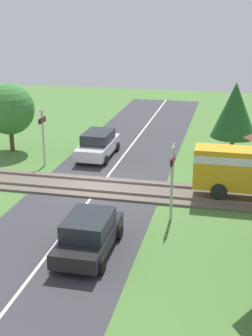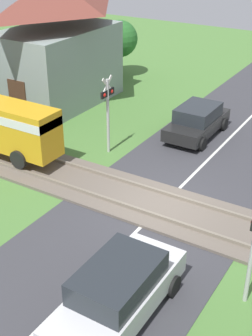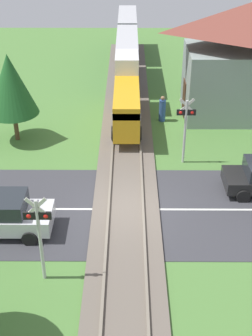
# 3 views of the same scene
# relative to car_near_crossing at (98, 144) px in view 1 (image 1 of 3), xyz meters

# --- Properties ---
(ground_plane) EXTENTS (60.00, 60.00, 0.00)m
(ground_plane) POSITION_rel_car_near_crossing_xyz_m (5.03, 1.44, -0.82)
(ground_plane) COLOR #4C7A38
(road_surface) EXTENTS (48.00, 6.40, 0.02)m
(road_surface) POSITION_rel_car_near_crossing_xyz_m (5.03, 1.44, -0.81)
(road_surface) COLOR #38383D
(road_surface) RESTS_ON ground_plane
(track_bed) EXTENTS (2.80, 48.00, 0.24)m
(track_bed) POSITION_rel_car_near_crossing_xyz_m (5.03, 1.44, -0.75)
(track_bed) COLOR #665B51
(track_bed) RESTS_ON ground_plane
(car_near_crossing) EXTENTS (4.37, 1.87, 1.59)m
(car_near_crossing) POSITION_rel_car_near_crossing_xyz_m (0.00, 0.00, 0.00)
(car_near_crossing) COLOR silver
(car_near_crossing) RESTS_ON ground_plane
(car_far_side) EXTENTS (3.97, 1.88, 1.48)m
(car_far_side) POSITION_rel_car_near_crossing_xyz_m (11.34, 2.88, -0.05)
(car_far_side) COLOR black
(car_far_side) RESTS_ON ground_plane
(crossing_signal_west_approach) EXTENTS (0.90, 0.18, 3.37)m
(crossing_signal_west_approach) POSITION_rel_car_near_crossing_xyz_m (2.23, -2.58, 1.32)
(crossing_signal_west_approach) COLOR #B7B7B7
(crossing_signal_west_approach) RESTS_ON ground_plane
(crossing_signal_east_approach) EXTENTS (0.90, 0.18, 3.37)m
(crossing_signal_east_approach) POSITION_rel_car_near_crossing_xyz_m (7.82, 5.46, 1.32)
(crossing_signal_east_approach) COLOR #B7B7B7
(crossing_signal_east_approach) RESTS_ON ground_plane
(tree_roadside_hedge) EXTENTS (2.62, 2.62, 4.68)m
(tree_roadside_hedge) POSITION_rel_car_near_crossing_xyz_m (-0.85, 7.88, 2.27)
(tree_roadside_hedge) COLOR brown
(tree_roadside_hedge) RESTS_ON ground_plane
(tree_beyond_track) EXTENTS (3.11, 3.11, 4.23)m
(tree_beyond_track) POSITION_rel_car_near_crossing_xyz_m (-0.04, -5.68, 1.85)
(tree_beyond_track) COLOR brown
(tree_beyond_track) RESTS_ON ground_plane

